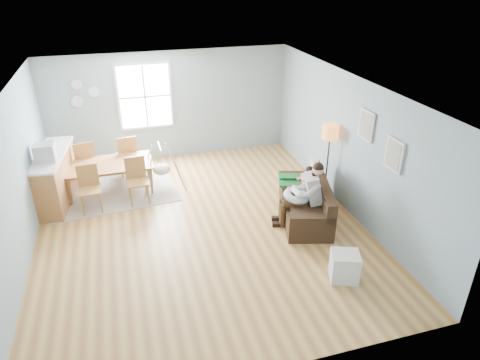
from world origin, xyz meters
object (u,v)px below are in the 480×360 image
object	(u,v)px
chair_se	(137,177)
monitor	(45,153)
father	(305,192)
chair_sw	(89,185)
storage_cube	(344,266)
counter	(55,177)
floor_lamp	(330,138)
chair_ne	(127,153)
baby_swing	(162,168)
chair_nw	(85,159)
toddler	(304,182)
sofa	(308,204)
dining_table	(111,178)

from	to	relation	value
chair_se	monitor	size ratio (longest dim) A/B	2.56
father	chair_sw	bearing A→B (deg)	156.27
storage_cube	counter	xyz separation A→B (m)	(-4.58, 3.99, 0.31)
floor_lamp	counter	bearing A→B (deg)	165.20
storage_cube	chair_se	world-z (taller)	chair_se
chair_ne	baby_swing	world-z (taller)	chair_ne
father	counter	world-z (taller)	father
chair_nw	baby_swing	xyz separation A→B (m)	(1.63, -0.67, -0.15)
chair_nw	counter	distance (m)	0.92
father	chair_se	size ratio (longest dim) A/B	1.33
father	chair_se	xyz separation A→B (m)	(-2.98, 1.82, -0.13)
father	floor_lamp	world-z (taller)	floor_lamp
chair_se	chair_ne	world-z (taller)	chair_ne
toddler	chair_nw	xyz separation A→B (m)	(-4.22, 2.59, -0.09)
floor_lamp	storage_cube	size ratio (longest dim) A/B	3.07
sofa	toddler	distance (m)	0.44
father	floor_lamp	distance (m)	1.39
dining_table	counter	size ratio (longest dim) A/B	0.93
storage_cube	chair_sw	xyz separation A→B (m)	(-3.88, 3.42, 0.31)
chair_se	monitor	xyz separation A→B (m)	(-1.66, 0.12, 0.70)
father	dining_table	bearing A→B (deg)	145.50
father	toddler	distance (m)	0.47
sofa	chair_se	xyz separation A→B (m)	(-3.18, 1.58, 0.28)
sofa	floor_lamp	xyz separation A→B (m)	(0.69, 0.62, 1.08)
counter	chair_se	bearing A→B (deg)	-16.52
floor_lamp	sofa	bearing A→B (deg)	-138.06
monitor	chair_sw	bearing A→B (deg)	-16.07
sofa	dining_table	bearing A→B (deg)	149.51
father	dining_table	distance (m)	4.29
chair_nw	monitor	distance (m)	1.42
toddler	sofa	bearing A→B (deg)	-85.24
sofa	storage_cube	world-z (taller)	sofa
chair_se	chair_nw	world-z (taller)	chair_nw
storage_cube	baby_swing	size ratio (longest dim) A/B	0.55
storage_cube	baby_swing	distance (m)	4.69
chair_sw	counter	distance (m)	0.90
dining_table	chair_sw	xyz separation A→B (m)	(-0.41, -0.69, 0.22)
chair_ne	baby_swing	xyz separation A→B (m)	(0.69, -0.76, -0.15)
father	dining_table	world-z (taller)	father
toddler	floor_lamp	bearing A→B (deg)	30.55
dining_table	monitor	distance (m)	1.54
sofa	counter	world-z (taller)	counter
counter	father	bearing A→B (deg)	-26.48
storage_cube	monitor	size ratio (longest dim) A/B	1.41
chair_ne	chair_nw	bearing A→B (deg)	-174.73
monitor	baby_swing	distance (m)	2.42
chair_ne	counter	size ratio (longest dim) A/B	0.51
dining_table	chair_sw	size ratio (longest dim) A/B	1.94
father	baby_swing	bearing A→B (deg)	135.75
sofa	father	size ratio (longest dim) A/B	1.61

